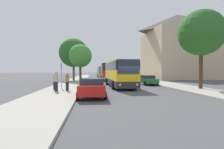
{
  "coord_description": "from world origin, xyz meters",
  "views": [
    {
      "loc": [
        -3.91,
        -17.64,
        2.09
      ],
      "look_at": [
        -0.72,
        10.02,
        1.46
      ],
      "focal_mm": 28.0,
      "sensor_mm": 36.0,
      "label": 1
    }
  ],
  "objects_px": {
    "pedestrian_waiting_far": "(67,81)",
    "bus_middle": "(107,72)",
    "bus_rear": "(103,72)",
    "pedestrian_walking_back": "(55,81)",
    "parked_car_right_near": "(148,80)",
    "pedestrian_waiting_near": "(56,81)",
    "bus_front": "(119,73)",
    "tree_left_near": "(80,56)",
    "tree_right_near": "(201,33)",
    "parked_car_right_far": "(126,76)",
    "tree_left_far": "(74,53)",
    "parked_car_left_curb": "(92,87)",
    "bus_stop_sign": "(61,73)"
  },
  "relations": [
    {
      "from": "bus_middle",
      "to": "pedestrian_waiting_far",
      "type": "relative_size",
      "value": 6.65
    },
    {
      "from": "bus_rear",
      "to": "bus_middle",
      "type": "bearing_deg",
      "value": -90.9
    },
    {
      "from": "parked_car_right_near",
      "to": "tree_right_near",
      "type": "bearing_deg",
      "value": 114.08
    },
    {
      "from": "parked_car_right_far",
      "to": "pedestrian_waiting_near",
      "type": "relative_size",
      "value": 2.32
    },
    {
      "from": "parked_car_left_curb",
      "to": "pedestrian_waiting_far",
      "type": "height_order",
      "value": "pedestrian_waiting_far"
    },
    {
      "from": "tree_left_far",
      "to": "bus_stop_sign",
      "type": "bearing_deg",
      "value": -88.95
    },
    {
      "from": "bus_front",
      "to": "tree_left_far",
      "type": "xyz_separation_m",
      "value": [
        -7.1,
        13.23,
        3.89
      ]
    },
    {
      "from": "parked_car_right_near",
      "to": "tree_left_far",
      "type": "relative_size",
      "value": 0.48
    },
    {
      "from": "bus_rear",
      "to": "pedestrian_waiting_far",
      "type": "relative_size",
      "value": 6.59
    },
    {
      "from": "pedestrian_waiting_near",
      "to": "pedestrian_walking_back",
      "type": "relative_size",
      "value": 1.13
    },
    {
      "from": "parked_car_left_curb",
      "to": "pedestrian_waiting_far",
      "type": "bearing_deg",
      "value": 123.73
    },
    {
      "from": "parked_car_left_curb",
      "to": "bus_stop_sign",
      "type": "xyz_separation_m",
      "value": [
        -3.32,
        6.11,
        1.08
      ]
    },
    {
      "from": "bus_middle",
      "to": "parked_car_right_near",
      "type": "height_order",
      "value": "bus_middle"
    },
    {
      "from": "bus_middle",
      "to": "parked_car_left_curb",
      "type": "distance_m",
      "value": 24.59
    },
    {
      "from": "parked_car_right_near",
      "to": "pedestrian_waiting_near",
      "type": "relative_size",
      "value": 2.13
    },
    {
      "from": "bus_rear",
      "to": "pedestrian_walking_back",
      "type": "distance_m",
      "value": 34.37
    },
    {
      "from": "bus_middle",
      "to": "bus_rear",
      "type": "xyz_separation_m",
      "value": [
        -0.14,
        14.33,
        -0.13
      ]
    },
    {
      "from": "parked_car_left_curb",
      "to": "parked_car_right_far",
      "type": "height_order",
      "value": "parked_car_right_far"
    },
    {
      "from": "pedestrian_walking_back",
      "to": "parked_car_left_curb",
      "type": "bearing_deg",
      "value": -8.8
    },
    {
      "from": "tree_right_near",
      "to": "parked_car_left_curb",
      "type": "bearing_deg",
      "value": -160.79
    },
    {
      "from": "bus_rear",
      "to": "parked_car_right_near",
      "type": "bearing_deg",
      "value": -81.3
    },
    {
      "from": "pedestrian_waiting_far",
      "to": "pedestrian_walking_back",
      "type": "height_order",
      "value": "pedestrian_waiting_far"
    },
    {
      "from": "parked_car_right_near",
      "to": "pedestrian_walking_back",
      "type": "distance_m",
      "value": 13.39
    },
    {
      "from": "bus_middle",
      "to": "pedestrian_walking_back",
      "type": "distance_m",
      "value": 20.61
    },
    {
      "from": "bus_front",
      "to": "tree_left_near",
      "type": "bearing_deg",
      "value": 120.72
    },
    {
      "from": "bus_stop_sign",
      "to": "tree_left_near",
      "type": "height_order",
      "value": "tree_left_near"
    },
    {
      "from": "parked_car_right_near",
      "to": "bus_middle",
      "type": "bearing_deg",
      "value": -72.95
    },
    {
      "from": "tree_left_near",
      "to": "bus_stop_sign",
      "type": "bearing_deg",
      "value": -96.66
    },
    {
      "from": "bus_rear",
      "to": "parked_car_right_far",
      "type": "xyz_separation_m",
      "value": [
        4.56,
        -12.53,
        -0.96
      ]
    },
    {
      "from": "bus_rear",
      "to": "pedestrian_walking_back",
      "type": "relative_size",
      "value": 6.92
    },
    {
      "from": "bus_front",
      "to": "bus_stop_sign",
      "type": "distance_m",
      "value": 7.29
    },
    {
      "from": "parked_car_left_curb",
      "to": "tree_right_near",
      "type": "relative_size",
      "value": 0.48
    },
    {
      "from": "bus_rear",
      "to": "pedestrian_waiting_far",
      "type": "height_order",
      "value": "bus_rear"
    },
    {
      "from": "bus_front",
      "to": "tree_left_far",
      "type": "bearing_deg",
      "value": 116.77
    },
    {
      "from": "pedestrian_waiting_far",
      "to": "bus_middle",
      "type": "bearing_deg",
      "value": 139.91
    },
    {
      "from": "bus_front",
      "to": "bus_rear",
      "type": "bearing_deg",
      "value": 89.14
    },
    {
      "from": "bus_stop_sign",
      "to": "pedestrian_waiting_far",
      "type": "height_order",
      "value": "bus_stop_sign"
    },
    {
      "from": "bus_stop_sign",
      "to": "bus_front",
      "type": "bearing_deg",
      "value": 20.83
    },
    {
      "from": "parked_car_right_near",
      "to": "pedestrian_walking_back",
      "type": "xyz_separation_m",
      "value": [
        -11.92,
        -6.1,
        0.25
      ]
    },
    {
      "from": "bus_middle",
      "to": "pedestrian_walking_back",
      "type": "xyz_separation_m",
      "value": [
        -7.13,
        -19.32,
        -0.89
      ]
    },
    {
      "from": "parked_car_left_curb",
      "to": "pedestrian_waiting_near",
      "type": "relative_size",
      "value": 2.13
    },
    {
      "from": "parked_car_right_near",
      "to": "pedestrian_walking_back",
      "type": "bearing_deg",
      "value": 24.23
    },
    {
      "from": "tree_left_near",
      "to": "tree_right_near",
      "type": "bearing_deg",
      "value": -44.3
    },
    {
      "from": "pedestrian_waiting_near",
      "to": "tree_right_near",
      "type": "height_order",
      "value": "tree_right_near"
    },
    {
      "from": "bus_front",
      "to": "parked_car_right_far",
      "type": "relative_size",
      "value": 2.42
    },
    {
      "from": "pedestrian_walking_back",
      "to": "pedestrian_waiting_far",
      "type": "bearing_deg",
      "value": 1.86
    },
    {
      "from": "parked_car_right_near",
      "to": "pedestrian_waiting_far",
      "type": "relative_size",
      "value": 2.3
    },
    {
      "from": "parked_car_left_curb",
      "to": "tree_left_far",
      "type": "distance_m",
      "value": 22.75
    },
    {
      "from": "bus_stop_sign",
      "to": "pedestrian_walking_back",
      "type": "distance_m",
      "value": 1.48
    },
    {
      "from": "parked_car_right_near",
      "to": "parked_car_right_far",
      "type": "xyz_separation_m",
      "value": [
        -0.37,
        15.01,
        0.04
      ]
    }
  ]
}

